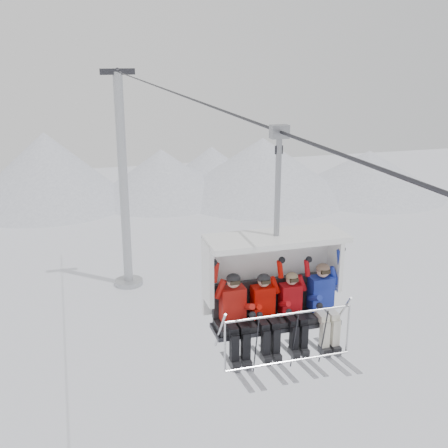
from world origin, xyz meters
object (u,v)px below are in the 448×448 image
object	(u,v)px
lift_tower_right	(124,198)
skier_far_left	(235,313)
chairlift_carrier	(272,276)
skier_far_right	(323,301)
skier_center_right	(293,308)
skier_center_left	(265,311)

from	to	relation	value
lift_tower_right	skier_far_left	bearing A→B (deg)	-91.81
chairlift_carrier	skier_far_right	xyz separation A→B (m)	(0.88, -0.30, -0.47)
lift_tower_right	skier_center_right	size ratio (longest dim) A/B	7.99
chairlift_carrier	skier_center_right	xyz separation A→B (m)	(0.28, -0.32, -0.52)
skier_center_left	chairlift_carrier	bearing A→B (deg)	51.37
chairlift_carrier	skier_far_left	xyz separation A→B (m)	(-0.81, -0.30, -0.47)
lift_tower_right	chairlift_carrier	world-z (taller)	lift_tower_right
skier_center_left	skier_far_right	bearing A→B (deg)	0.43
skier_far_right	chairlift_carrier	bearing A→B (deg)	160.93
lift_tower_right	skier_far_left	size ratio (longest dim) A/B	7.99
skier_far_left	skier_far_right	size ratio (longest dim) A/B	1.00
lift_tower_right	skier_center_left	size ratio (longest dim) A/B	7.99
skier_center_left	skier_far_right	size ratio (longest dim) A/B	1.00
skier_center_right	skier_far_right	bearing A→B (deg)	1.27
skier_far_right	skier_far_left	bearing A→B (deg)	180.00
skier_far_right	skier_center_right	bearing A→B (deg)	-178.73
skier_center_right	skier_far_right	xyz separation A→B (m)	(0.60, 0.01, 0.05)
skier_far_left	skier_center_left	xyz separation A→B (m)	(0.56, -0.01, -0.03)
chairlift_carrier	skier_far_left	distance (m)	0.98
chairlift_carrier	skier_far_right	size ratio (longest dim) A/B	2.36
skier_far_left	skier_center_right	world-z (taller)	skier_far_left
skier_center_left	skier_far_right	world-z (taller)	skier_far_right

